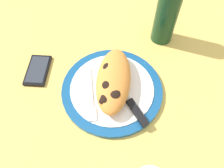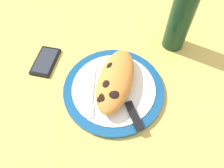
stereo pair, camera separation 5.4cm
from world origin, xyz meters
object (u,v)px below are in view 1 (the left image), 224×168
(plate, at_px, (112,89))
(fork, at_px, (92,98))
(knife, at_px, (131,104))
(calzone, at_px, (113,80))
(smartphone, at_px, (38,70))
(wine_bottle, at_px, (168,10))

(plate, height_order, fork, fork)
(fork, height_order, knife, knife)
(calzone, bearing_deg, fork, -63.79)
(knife, distance_m, smartphone, 0.32)
(smartphone, xyz_separation_m, wine_bottle, (-0.09, 0.43, 0.12))
(plate, height_order, knife, knife)
(smartphone, distance_m, wine_bottle, 0.45)
(fork, relative_size, smartphone, 1.40)
(wine_bottle, bearing_deg, plate, -46.47)
(smartphone, bearing_deg, fork, 50.65)
(plate, xyz_separation_m, knife, (0.06, 0.05, 0.01))
(plate, relative_size, fork, 1.69)
(calzone, relative_size, wine_bottle, 0.79)
(wine_bottle, bearing_deg, smartphone, -78.39)
(knife, relative_size, smartphone, 1.64)
(fork, bearing_deg, knife, 71.41)
(plate, bearing_deg, knife, 35.69)
(plate, xyz_separation_m, calzone, (-0.01, 0.01, 0.04))
(knife, xyz_separation_m, wine_bottle, (-0.26, 0.16, 0.10))
(plate, xyz_separation_m, fork, (0.03, -0.06, 0.01))
(smartphone, bearing_deg, knife, 58.01)
(knife, bearing_deg, plate, -144.31)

